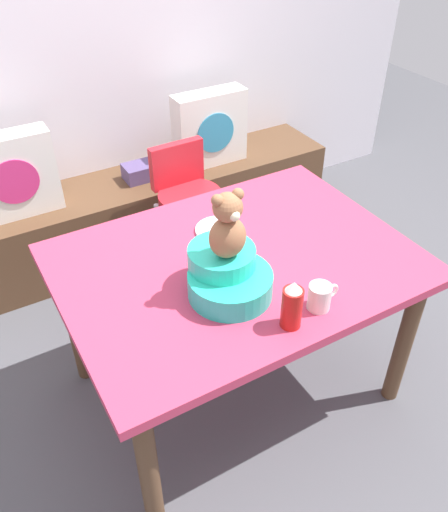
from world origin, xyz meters
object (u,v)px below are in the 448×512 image
object	(u,v)px
pillow_floral_right	(210,129)
coffee_mug	(320,297)
book_stack	(141,171)
teddy_bear	(228,227)
highchair	(189,199)
dining_table	(237,278)
pillow_floral_left	(12,176)
dinner_plate_near	(219,230)
infant_seat_teal	(227,275)
ketchup_bottle	(292,305)

from	to	relation	value
pillow_floral_right	coffee_mug	size ratio (longest dim) A/B	3.67
book_stack	coffee_mug	world-z (taller)	coffee_mug
pillow_floral_right	teddy_bear	xyz separation A→B (m)	(-0.68, -1.37, 0.34)
highchair	dining_table	bearing A→B (deg)	-103.75
dining_table	highchair	distance (m)	0.85
pillow_floral_left	teddy_bear	bearing A→B (deg)	-71.08
pillow_floral_left	dinner_plate_near	size ratio (longest dim) A/B	2.20
teddy_bear	dinner_plate_near	distance (m)	0.46
pillow_floral_right	coffee_mug	world-z (taller)	pillow_floral_right
infant_seat_teal	teddy_bear	world-z (taller)	teddy_bear
teddy_bear	dinner_plate_near	size ratio (longest dim) A/B	1.25
teddy_bear	ketchup_bottle	xyz separation A→B (m)	(0.09, -0.25, -0.19)
pillow_floral_right	book_stack	xyz separation A→B (m)	(-0.45, 0.02, -0.17)
pillow_floral_right	infant_seat_teal	bearing A→B (deg)	-116.43
highchair	teddy_bear	size ratio (longest dim) A/B	3.16
dining_table	infant_seat_teal	bearing A→B (deg)	-131.91
pillow_floral_right	book_stack	size ratio (longest dim) A/B	2.20
highchair	ketchup_bottle	size ratio (longest dim) A/B	4.27
book_stack	teddy_bear	distance (m)	1.50
coffee_mug	dinner_plate_near	world-z (taller)	coffee_mug
dinner_plate_near	ketchup_bottle	bearing A→B (deg)	-96.32
dinner_plate_near	dining_table	bearing A→B (deg)	-100.13
book_stack	teddy_bear	xyz separation A→B (m)	(-0.23, -1.39, 0.51)
pillow_floral_left	ketchup_bottle	size ratio (longest dim) A/B	2.38
coffee_mug	ketchup_bottle	bearing A→B (deg)	-171.47
highchair	dinner_plate_near	world-z (taller)	highchair
teddy_bear	infant_seat_teal	bearing A→B (deg)	90.00
pillow_floral_left	highchair	distance (m)	0.91
highchair	dinner_plate_near	xyz separation A→B (m)	(-0.16, -0.61, 0.22)
dinner_plate_near	coffee_mug	bearing A→B (deg)	-82.96
book_stack	highchair	distance (m)	0.45
pillow_floral_left	dinner_plate_near	distance (m)	1.21
book_stack	pillow_floral_left	bearing A→B (deg)	-178.29
book_stack	highchair	world-z (taller)	highchair
infant_seat_teal	ketchup_bottle	world-z (taller)	ketchup_bottle
ketchup_bottle	teddy_bear	bearing A→B (deg)	110.68
pillow_floral_left	book_stack	distance (m)	0.72
ketchup_bottle	coffee_mug	distance (m)	0.14
book_stack	ketchup_bottle	xyz separation A→B (m)	(-0.14, -1.64, 0.32)
infant_seat_teal	dinner_plate_near	world-z (taller)	infant_seat_teal
dinner_plate_near	highchair	bearing A→B (deg)	75.09
ketchup_bottle	dinner_plate_near	bearing A→B (deg)	83.68
infant_seat_teal	coffee_mug	size ratio (longest dim) A/B	2.75
pillow_floral_right	infant_seat_teal	xyz separation A→B (m)	(-0.68, -1.37, 0.13)
dining_table	coffee_mug	xyz separation A→B (m)	(0.11, -0.37, 0.14)
book_stack	dining_table	size ratio (longest dim) A/B	0.15
pillow_floral_left	dinner_plate_near	xyz separation A→B (m)	(0.63, -1.03, 0.07)
pillow_floral_left	highchair	bearing A→B (deg)	-27.68
coffee_mug	book_stack	bearing A→B (deg)	89.97
highchair	teddy_bear	world-z (taller)	teddy_bear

